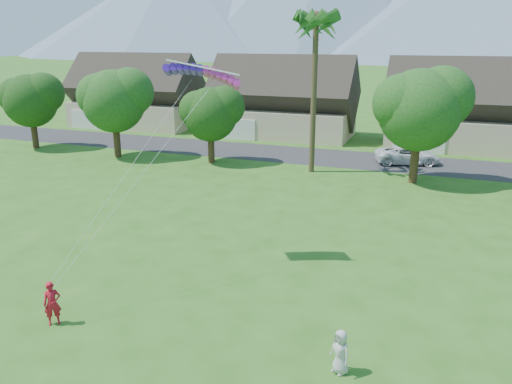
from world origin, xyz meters
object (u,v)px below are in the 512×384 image
at_px(kite_flyer, 52,303).
at_px(parafoil_kite, 203,71).
at_px(watcher, 340,352).
at_px(parked_car, 407,155).

bearing_deg(kite_flyer, parafoil_kite, 27.78).
height_order(kite_flyer, parafoil_kite, parafoil_kite).
bearing_deg(watcher, kite_flyer, -141.33).
bearing_deg(kite_flyer, parked_car, 29.29).
distance_m(kite_flyer, parafoil_kite, 11.55).
bearing_deg(parafoil_kite, parked_car, 51.02).
bearing_deg(parafoil_kite, watcher, -61.04).
distance_m(watcher, parafoil_kite, 13.30).
height_order(parked_car, parafoil_kite, parafoil_kite).
bearing_deg(watcher, parafoil_kite, 173.41).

